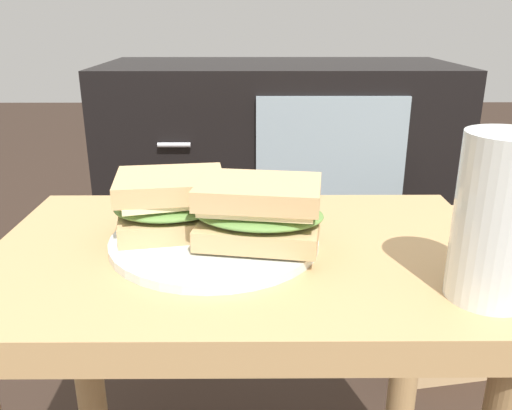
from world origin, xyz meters
TOP-DOWN VIEW (x-y plane):
  - side_table at (0.00, 0.00)m, footprint 0.56×0.36m
  - tv_cabinet at (0.08, 0.95)m, footprint 0.96×0.46m
  - plate at (-0.03, 0.01)m, footprint 0.23×0.23m
  - sandwich_front at (-0.08, 0.03)m, footprint 0.14×0.12m
  - sandwich_back at (0.02, -0.01)m, footprint 0.15×0.12m
  - beer_glass at (0.22, -0.11)m, footprint 0.08×0.08m
  - paper_bag at (0.40, 0.42)m, footprint 0.22×0.19m

SIDE VIEW (x-z plane):
  - paper_bag at x=0.40m, z-range 0.00..0.33m
  - tv_cabinet at x=0.08m, z-range 0.00..0.58m
  - side_table at x=0.00m, z-range 0.14..0.60m
  - plate at x=-0.03m, z-range 0.46..0.47m
  - sandwich_front at x=-0.08m, z-range 0.47..0.54m
  - sandwich_back at x=0.02m, z-range 0.47..0.54m
  - beer_glass at x=0.22m, z-range 0.46..0.61m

